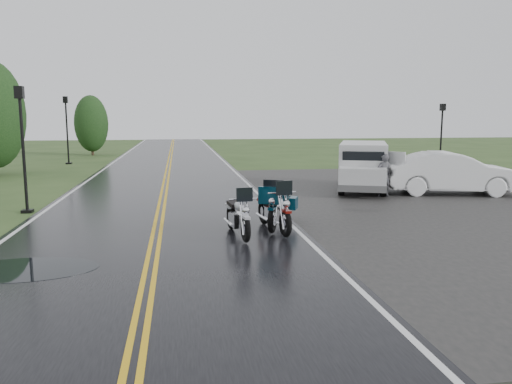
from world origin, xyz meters
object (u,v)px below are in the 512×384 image
(lamp_post_far_right, at_px, (441,140))
(van_white, at_px, (342,170))
(motorcycle_red, at_px, (285,212))
(lamp_post_near_left, at_px, (23,150))
(lamp_post_far_left, at_px, (67,130))
(motorcycle_teal, at_px, (272,209))
(motorcycle_silver, at_px, (246,218))
(person_at_van, at_px, (384,176))
(sedan_white, at_px, (451,174))

(lamp_post_far_right, bearing_deg, van_white, -141.65)
(motorcycle_red, xyz_separation_m, lamp_post_far_right, (11.23, 12.63, 1.23))
(van_white, height_order, lamp_post_near_left, lamp_post_near_left)
(lamp_post_far_left, bearing_deg, van_white, -49.48)
(motorcycle_teal, distance_m, motorcycle_silver, 1.20)
(lamp_post_near_left, bearing_deg, lamp_post_far_right, 22.24)
(motorcycle_silver, xyz_separation_m, person_at_van, (6.36, 6.54, 0.18))
(motorcycle_teal, bearing_deg, lamp_post_far_left, 136.33)
(sedan_white, relative_size, lamp_post_far_left, 1.14)
(motorcycle_silver, bearing_deg, motorcycle_red, 13.45)
(motorcycle_teal, xyz_separation_m, lamp_post_far_right, (11.48, 12.15, 1.23))
(sedan_white, height_order, lamp_post_far_right, lamp_post_far_right)
(lamp_post_near_left, height_order, lamp_post_far_right, lamp_post_near_left)
(van_white, bearing_deg, motorcycle_red, -98.16)
(van_white, distance_m, lamp_post_near_left, 11.60)
(person_at_van, relative_size, lamp_post_far_right, 0.43)
(lamp_post_far_right, bearing_deg, motorcycle_red, -131.64)
(van_white, relative_size, person_at_van, 3.14)
(motorcycle_teal, bearing_deg, sedan_white, 57.44)
(lamp_post_far_left, bearing_deg, motorcycle_silver, -69.01)
(person_at_van, bearing_deg, motorcycle_red, 43.01)
(motorcycle_silver, xyz_separation_m, sedan_white, (9.33, 6.74, 0.19))
(lamp_post_near_left, distance_m, lamp_post_far_left, 18.03)
(motorcycle_red, bearing_deg, sedan_white, 29.17)
(motorcycle_silver, xyz_separation_m, lamp_post_far_right, (12.31, 13.02, 1.27))
(sedan_white, xyz_separation_m, lamp_post_near_left, (-15.90, -1.45, 1.22))
(motorcycle_red, height_order, sedan_white, sedan_white)
(motorcycle_teal, bearing_deg, lamp_post_far_right, 69.41)
(motorcycle_red, xyz_separation_m, sedan_white, (8.25, 6.35, 0.14))
(person_at_van, bearing_deg, lamp_post_far_left, -53.89)
(motorcycle_teal, relative_size, person_at_van, 1.44)
(motorcycle_red, relative_size, van_white, 0.46)
(sedan_white, bearing_deg, motorcycle_red, 140.46)
(motorcycle_teal, relative_size, sedan_white, 0.47)
(motorcycle_silver, height_order, lamp_post_far_left, lamp_post_far_left)
(motorcycle_red, height_order, van_white, van_white)
(lamp_post_near_left, xyz_separation_m, lamp_post_far_left, (-2.32, 17.88, 0.19))
(motorcycle_teal, distance_m, lamp_post_near_left, 8.73)
(van_white, distance_m, lamp_post_far_left, 21.18)
(van_white, relative_size, sedan_white, 1.02)
(lamp_post_far_left, bearing_deg, sedan_white, -42.03)
(sedan_white, bearing_deg, motorcycle_teal, 137.51)
(motorcycle_red, distance_m, lamp_post_far_right, 16.94)
(lamp_post_near_left, bearing_deg, motorcycle_red, -32.67)
(motorcycle_silver, bearing_deg, person_at_van, 39.47)
(lamp_post_far_left, relative_size, lamp_post_far_right, 1.17)
(motorcycle_red, height_order, motorcycle_teal, same)
(motorcycle_red, bearing_deg, lamp_post_near_left, 138.90)
(lamp_post_near_left, bearing_deg, motorcycle_teal, -30.92)
(motorcycle_silver, bearing_deg, sedan_white, 29.50)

